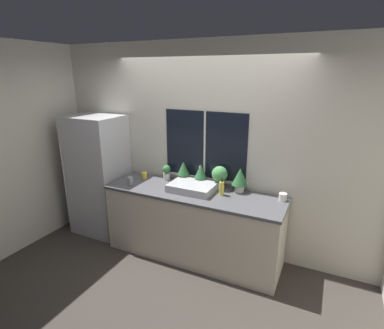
{
  "coord_description": "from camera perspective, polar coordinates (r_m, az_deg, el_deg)",
  "views": [
    {
      "loc": [
        1.47,
        -2.78,
        2.31
      ],
      "look_at": [
        -0.01,
        0.32,
        1.25
      ],
      "focal_mm": 28.0,
      "sensor_mm": 36.0,
      "label": 1
    }
  ],
  "objects": [
    {
      "name": "refrigerator",
      "position": [
        4.59,
        -17.32,
        -1.96
      ],
      "size": [
        0.75,
        0.64,
        1.74
      ],
      "color": "#B7B7BC",
      "rests_on": "ground_plane"
    },
    {
      "name": "wall_left",
      "position": [
        5.72,
        -14.91,
        6.92
      ],
      "size": [
        0.06,
        7.0,
        2.7
      ],
      "color": "beige",
      "rests_on": "ground_plane"
    },
    {
      "name": "potted_plant_left",
      "position": [
        3.97,
        -1.64,
        -1.19
      ],
      "size": [
        0.16,
        0.16,
        0.28
      ],
      "color": "silver",
      "rests_on": "counter"
    },
    {
      "name": "mug_grey",
      "position": [
        4.0,
        -11.66,
        -3.06
      ],
      "size": [
        0.07,
        0.07,
        0.1
      ],
      "color": "gray",
      "rests_on": "counter"
    },
    {
      "name": "ground_plane",
      "position": [
        3.9,
        -1.96,
        -19.17
      ],
      "size": [
        14.0,
        14.0,
        0.0
      ],
      "primitive_type": "plane",
      "color": "#38332D"
    },
    {
      "name": "mug_white",
      "position": [
        3.61,
        16.91,
        -5.92
      ],
      "size": [
        0.09,
        0.09,
        0.08
      ],
      "color": "white",
      "rests_on": "counter"
    },
    {
      "name": "potted_plant_right",
      "position": [
        3.77,
        5.28,
        -2.14
      ],
      "size": [
        0.2,
        0.2,
        0.29
      ],
      "color": "silver",
      "rests_on": "counter"
    },
    {
      "name": "potted_plant_center",
      "position": [
        3.86,
        1.68,
        -1.63
      ],
      "size": [
        0.16,
        0.16,
        0.28
      ],
      "color": "silver",
      "rests_on": "counter"
    },
    {
      "name": "counter",
      "position": [
        3.9,
        0.18,
        -11.32
      ],
      "size": [
        2.25,
        0.66,
        0.9
      ],
      "color": "beige",
      "rests_on": "ground_plane"
    },
    {
      "name": "potted_plant_far_right",
      "position": [
        3.69,
        9.13,
        -2.58
      ],
      "size": [
        0.19,
        0.19,
        0.3
      ],
      "color": "silver",
      "rests_on": "counter"
    },
    {
      "name": "wall_back",
      "position": [
        3.9,
        2.65,
        2.89
      ],
      "size": [
        8.0,
        0.09,
        2.7
      ],
      "color": "beige",
      "rests_on": "ground_plane"
    },
    {
      "name": "soap_bottle",
      "position": [
        3.6,
        5.69,
        -4.47
      ],
      "size": [
        0.06,
        0.06,
        0.21
      ],
      "color": "#DBD14C",
      "rests_on": "counter"
    },
    {
      "name": "mug_yellow",
      "position": [
        4.19,
        -9.11,
        -2.08
      ],
      "size": [
        0.07,
        0.07,
        0.09
      ],
      "color": "gold",
      "rests_on": "counter"
    },
    {
      "name": "potted_plant_far_left",
      "position": [
        4.1,
        -4.87,
        -1.37
      ],
      "size": [
        0.11,
        0.11,
        0.2
      ],
      "color": "silver",
      "rests_on": "counter"
    },
    {
      "name": "sink",
      "position": [
        3.73,
        0.06,
        -4.29
      ],
      "size": [
        0.55,
        0.45,
        0.25
      ],
      "color": "#ADADB2",
      "rests_on": "counter"
    }
  ]
}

